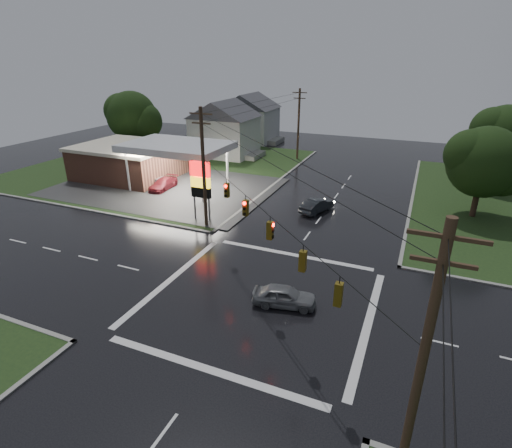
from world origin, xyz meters
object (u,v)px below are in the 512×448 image
at_px(pylon_sign, 201,181).
at_px(gas_station, 135,159).
at_px(tree_nw_behind, 133,116).
at_px(car_pump, 163,184).
at_px(car_north, 317,205).
at_px(house_near, 225,128).
at_px(tree_ne_near, 486,163).
at_px(car_crossing, 284,296).
at_px(house_far, 250,117).
at_px(tree_ne_far, 506,136).
at_px(utility_pole_se, 421,368).
at_px(utility_pole_nw, 203,167).
at_px(utility_pole_n, 298,123).

bearing_deg(pylon_sign, gas_station, 148.78).
xyz_separation_m(tree_nw_behind, car_pump, (14.05, -12.79, -5.51)).
bearing_deg(car_pump, tree_nw_behind, 134.84).
height_order(car_north, car_pump, car_north).
xyz_separation_m(house_near, tree_ne_near, (35.09, -14.01, 1.16)).
bearing_deg(car_crossing, pylon_sign, 37.59).
relative_size(house_far, tree_ne_far, 1.13).
relative_size(gas_station, utility_pole_se, 2.38).
height_order(pylon_sign, tree_ne_far, tree_ne_far).
relative_size(house_far, car_north, 2.55).
xyz_separation_m(gas_station, pylon_sign, (15.18, -9.20, 1.46)).
xyz_separation_m(tree_ne_far, car_north, (-17.95, -16.86, -5.46)).
bearing_deg(gas_station, utility_pole_nw, -32.23).
bearing_deg(pylon_sign, tree_ne_near, 25.01).
xyz_separation_m(utility_pole_nw, tree_ne_far, (26.65, 24.49, 0.46)).
relative_size(utility_pole_nw, utility_pole_se, 1.00).
distance_m(utility_pole_se, tree_nw_behind, 58.64).
bearing_deg(house_near, gas_station, -106.17).
xyz_separation_m(utility_pole_se, car_pump, (-29.30, 26.70, -5.05)).
height_order(pylon_sign, car_north, pylon_sign).
distance_m(gas_station, house_far, 28.61).
relative_size(utility_pole_n, tree_ne_far, 1.07).
xyz_separation_m(tree_ne_near, tree_ne_far, (3.01, 12.00, 0.62)).
xyz_separation_m(car_north, car_pump, (-19.00, 0.07, -0.04)).
xyz_separation_m(car_crossing, car_pump, (-21.45, 17.21, -0.03)).
height_order(utility_pole_nw, tree_nw_behind, utility_pole_nw).
height_order(pylon_sign, utility_pole_n, utility_pole_n).
distance_m(utility_pole_n, house_near, 11.67).
bearing_deg(gas_station, tree_nw_behind, 128.42).
relative_size(house_far, tree_ne_near, 1.23).
bearing_deg(house_far, gas_station, -97.50).
distance_m(gas_station, utility_pole_nw, 19.38).
distance_m(utility_pole_n, tree_ne_near, 28.55).
xyz_separation_m(gas_station, car_north, (24.88, -2.57, -1.83)).
bearing_deg(car_pump, tree_ne_near, 5.20).
bearing_deg(utility_pole_se, car_pump, 137.65).
distance_m(pylon_sign, car_crossing, 16.40).
relative_size(gas_station, house_near, 2.37).
xyz_separation_m(pylon_sign, house_near, (-10.45, 25.50, 0.39)).
bearing_deg(car_north, car_crossing, 117.66).
bearing_deg(utility_pole_nw, tree_nw_behind, 139.90).
relative_size(utility_pole_se, utility_pole_n, 1.05).
relative_size(tree_ne_far, car_crossing, 2.38).
bearing_deg(house_near, car_north, -43.11).
distance_m(house_far, tree_nw_behind, 21.65).
relative_size(house_near, car_pump, 2.39).
bearing_deg(car_crossing, car_north, -3.43).
xyz_separation_m(gas_station, tree_ne_near, (39.82, 2.29, 3.01)).
distance_m(utility_pole_nw, utility_pole_n, 28.50).
bearing_deg(tree_ne_near, utility_pole_n, 145.90).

